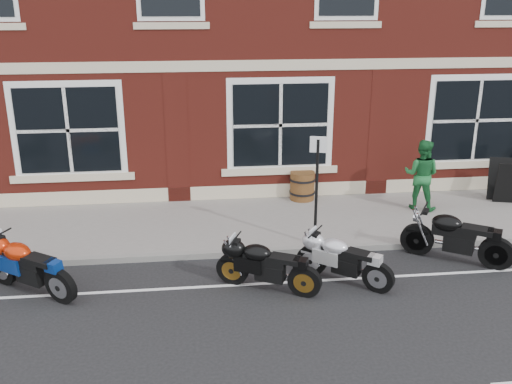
# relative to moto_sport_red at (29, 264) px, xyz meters

# --- Properties ---
(ground) EXTENTS (80.00, 80.00, 0.00)m
(ground) POSITION_rel_moto_sport_red_xyz_m (3.52, -0.37, -0.53)
(ground) COLOR black
(ground) RESTS_ON ground
(sidewalk) EXTENTS (30.00, 3.00, 0.12)m
(sidewalk) POSITION_rel_moto_sport_red_xyz_m (3.52, 2.63, -0.47)
(sidewalk) COLOR slate
(sidewalk) RESTS_ON ground
(kerb) EXTENTS (30.00, 0.16, 0.12)m
(kerb) POSITION_rel_moto_sport_red_xyz_m (3.52, 1.05, -0.47)
(kerb) COLOR slate
(kerb) RESTS_ON ground
(moto_sport_red) EXTENTS (1.76, 1.29, 0.93)m
(moto_sport_red) POSITION_rel_moto_sport_red_xyz_m (0.00, 0.00, 0.00)
(moto_sport_red) COLOR black
(moto_sport_red) RESTS_ON ground
(moto_sport_black) EXTENTS (1.77, 0.98, 0.87)m
(moto_sport_black) POSITION_rel_moto_sport_red_xyz_m (4.08, -0.38, -0.04)
(moto_sport_black) COLOR black
(moto_sport_black) RESTS_ON ground
(moto_sport_silver) EXTENTS (1.52, 1.27, 0.84)m
(moto_sport_silver) POSITION_rel_moto_sport_red_xyz_m (5.49, -0.26, -0.05)
(moto_sport_silver) COLOR black
(moto_sport_silver) RESTS_ON ground
(moto_naked_black) EXTENTS (1.84, 1.29, 0.96)m
(moto_naked_black) POSITION_rel_moto_sport_red_xyz_m (7.86, 0.36, 0.02)
(moto_naked_black) COLOR black
(moto_naked_black) RESTS_ON ground
(pedestrian_right) EXTENTS (1.03, 0.97, 1.68)m
(pedestrian_right) POSITION_rel_moto_sport_red_xyz_m (8.20, 2.95, 0.43)
(pedestrian_right) COLOR #1C632F
(pedestrian_right) RESTS_ON sidewalk
(a_board_sign) EXTENTS (0.72, 0.58, 1.06)m
(a_board_sign) POSITION_rel_moto_sport_red_xyz_m (10.46, 3.18, 0.12)
(a_board_sign) COLOR black
(a_board_sign) RESTS_ON sidewalk
(barrel_planter) EXTENTS (0.63, 0.63, 0.70)m
(barrel_planter) POSITION_rel_moto_sport_red_xyz_m (5.56, 3.93, -0.06)
(barrel_planter) COLOR #4C3614
(barrel_planter) RESTS_ON sidewalk
(parking_sign) EXTENTS (0.31, 0.10, 2.25)m
(parking_sign) POSITION_rel_moto_sport_red_xyz_m (5.29, 1.18, 0.89)
(parking_sign) COLOR black
(parking_sign) RESTS_ON sidewalk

